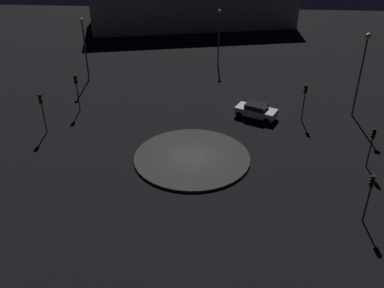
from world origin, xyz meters
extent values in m
plane|color=black|center=(0.00, 0.00, 0.00)|extent=(116.00, 116.00, 0.00)
cylinder|color=#383838|center=(0.00, 0.00, 0.11)|extent=(10.37, 10.37, 0.23)
cube|color=white|center=(-8.63, 6.12, 0.71)|extent=(3.42, 4.59, 0.74)
cube|color=black|center=(-8.64, 6.11, 1.32)|extent=(2.35, 2.62, 0.47)
cylinder|color=black|center=(-8.82, 7.88, 0.34)|extent=(0.49, 0.71, 0.68)
cylinder|color=black|center=(-7.17, 7.12, 0.34)|extent=(0.49, 0.71, 0.68)
cylinder|color=black|center=(-10.09, 5.13, 0.34)|extent=(0.49, 0.71, 0.68)
cylinder|color=black|center=(-8.44, 4.36, 0.34)|extent=(0.49, 0.71, 0.68)
cylinder|color=#2D2D2D|center=(-3.87, -14.72, 1.60)|extent=(0.12, 0.12, 3.20)
cube|color=black|center=(-3.87, -14.72, 3.65)|extent=(0.35, 0.29, 0.90)
sphere|color=#3F0C0C|center=(-3.83, -14.58, 3.92)|extent=(0.20, 0.20, 0.20)
sphere|color=yellow|center=(-3.83, -14.58, 3.65)|extent=(0.20, 0.20, 0.20)
sphere|color=#0F3819|center=(-3.83, -14.58, 3.38)|extent=(0.20, 0.20, 0.20)
cylinder|color=#2D2D2D|center=(-8.34, 10.85, 1.54)|extent=(0.12, 0.12, 3.09)
cube|color=black|center=(-8.34, 10.85, 3.54)|extent=(0.37, 0.36, 0.90)
sphere|color=#3F0C0C|center=(-8.25, 10.74, 3.81)|extent=(0.20, 0.20, 0.20)
sphere|color=yellow|center=(-8.25, 10.74, 3.54)|extent=(0.20, 0.20, 0.20)
sphere|color=#0F3819|center=(-8.25, 10.74, 3.27)|extent=(0.20, 0.20, 0.20)
cylinder|color=#2D2D2D|center=(0.18, 15.19, 1.42)|extent=(0.12, 0.12, 2.84)
cube|color=black|center=(0.18, 15.19, 3.29)|extent=(0.30, 0.22, 0.90)
sphere|color=red|center=(0.17, 15.05, 3.56)|extent=(0.20, 0.20, 0.20)
sphere|color=#4C380F|center=(0.17, 15.05, 3.29)|extent=(0.20, 0.20, 0.20)
sphere|color=#0F3819|center=(0.17, 15.05, 3.02)|extent=(0.20, 0.20, 0.20)
cylinder|color=#2D2D2D|center=(-8.98, -12.89, 1.59)|extent=(0.12, 0.12, 3.18)
cube|color=black|center=(-8.98, -12.89, 3.63)|extent=(0.37, 0.35, 0.90)
sphere|color=#3F0C0C|center=(-8.90, -12.77, 3.90)|extent=(0.20, 0.20, 0.20)
sphere|color=yellow|center=(-8.90, -12.77, 3.63)|extent=(0.20, 0.20, 0.20)
sphere|color=#0F3819|center=(-8.90, -12.77, 3.36)|extent=(0.20, 0.20, 0.20)
cylinder|color=#2D2D2D|center=(7.62, 12.95, 1.55)|extent=(0.12, 0.12, 3.10)
cube|color=black|center=(7.62, 12.95, 3.55)|extent=(0.37, 0.34, 0.90)
sphere|color=red|center=(7.55, 12.82, 3.82)|extent=(0.20, 0.20, 0.20)
sphere|color=#4C380F|center=(7.55, 12.82, 3.55)|extent=(0.20, 0.20, 0.20)
sphere|color=#0F3819|center=(7.55, 12.82, 3.28)|extent=(0.20, 0.20, 0.20)
cylinder|color=#4C4C51|center=(-24.81, 1.81, 3.51)|extent=(0.18, 0.18, 7.02)
sphere|color=#F9D166|center=(-24.81, 1.81, 7.17)|extent=(0.51, 0.51, 0.51)
cylinder|color=#4C4C51|center=(-17.82, -14.36, 3.70)|extent=(0.18, 0.18, 7.39)
sphere|color=#F9D166|center=(-17.82, -14.36, 7.53)|extent=(0.46, 0.46, 0.46)
cylinder|color=#4C4C51|center=(-9.93, 16.42, 4.20)|extent=(0.18, 0.18, 8.41)
sphere|color=#F9D166|center=(-9.93, 16.42, 8.58)|extent=(0.57, 0.57, 0.57)
cube|color=#B7B299|center=(-46.75, -3.45, 4.00)|extent=(22.09, 37.20, 8.01)
camera|label=1|loc=(32.92, 2.36, 20.74)|focal=40.78mm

